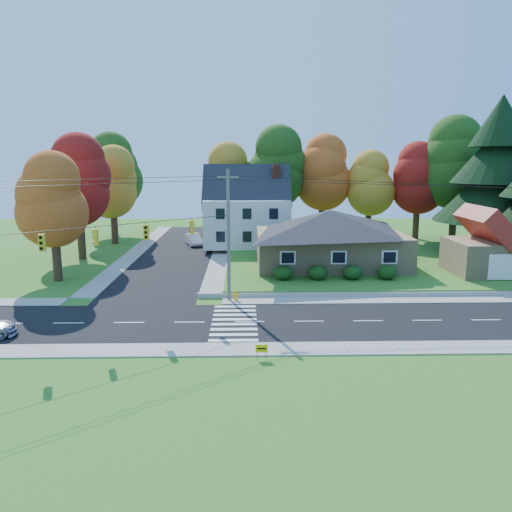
{
  "coord_description": "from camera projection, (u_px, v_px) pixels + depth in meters",
  "views": [
    {
      "loc": [
        -0.31,
        -31.87,
        10.65
      ],
      "look_at": [
        0.63,
        8.0,
        2.94
      ],
      "focal_mm": 35.0,
      "sensor_mm": 36.0,
      "label": 1
    }
  ],
  "objects": [
    {
      "name": "tree_lot_3",
      "position": [
        370.0,
        183.0,
        64.62
      ],
      "size": [
        6.16,
        6.16,
        11.47
      ],
      "color": "#3F2A19",
      "rests_on": "lawn"
    },
    {
      "name": "fire_hydrant",
      "position": [
        236.0,
        296.0,
        38.17
      ],
      "size": [
        0.49,
        0.38,
        0.86
      ],
      "color": "yellow",
      "rests_on": "ground"
    },
    {
      "name": "sidewalk_south",
      "position": [
        250.0,
        349.0,
        28.39
      ],
      "size": [
        90.0,
        2.0,
        0.08
      ],
      "primitive_type": "cube",
      "color": "#9C9A90",
      "rests_on": "ground"
    },
    {
      "name": "conifer_east_a",
      "position": [
        497.0,
        172.0,
        53.74
      ],
      "size": [
        12.8,
        12.8,
        16.96
      ],
      "color": "#3F2A19",
      "rests_on": "lawn"
    },
    {
      "name": "tree_lot_0",
      "position": [
        231.0,
        178.0,
        65.06
      ],
      "size": [
        6.72,
        6.72,
        12.51
      ],
      "color": "#3F2A19",
      "rests_on": "lawn"
    },
    {
      "name": "tree_west_0",
      "position": [
        52.0,
        201.0,
        43.33
      ],
      "size": [
        6.16,
        6.16,
        11.47
      ],
      "color": "#3F2A19",
      "rests_on": "ground"
    },
    {
      "name": "hedge_row",
      "position": [
        335.0,
        272.0,
        42.88
      ],
      "size": [
        10.7,
        1.7,
        1.27
      ],
      "color": "#163A10",
      "rests_on": "lawn"
    },
    {
      "name": "lawn",
      "position": [
        367.0,
        257.0,
        54.17
      ],
      "size": [
        30.0,
        30.0,
        0.5
      ],
      "primitive_type": "cube",
      "color": "#3D7923",
      "rests_on": "ground"
    },
    {
      "name": "ranch_house",
      "position": [
        330.0,
        237.0,
        48.58
      ],
      "size": [
        14.6,
        10.6,
        5.4
      ],
      "color": "tan",
      "rests_on": "lawn"
    },
    {
      "name": "tree_lot_2",
      "position": [
        323.0,
        173.0,
        65.21
      ],
      "size": [
        7.28,
        7.28,
        13.56
      ],
      "color": "#3F2A19",
      "rests_on": "lawn"
    },
    {
      "name": "white_car",
      "position": [
        194.0,
        239.0,
        63.12
      ],
      "size": [
        2.78,
        4.67,
        1.46
      ],
      "primitive_type": "imported",
      "rotation": [
        0.0,
        0.0,
        0.3
      ],
      "color": "silver",
      "rests_on": "road_cross"
    },
    {
      "name": "tree_lot_1",
      "position": [
        278.0,
        168.0,
        63.97
      ],
      "size": [
        7.84,
        7.84,
        14.6
      ],
      "color": "#3F2A19",
      "rests_on": "lawn"
    },
    {
      "name": "ground",
      "position": [
        249.0,
        322.0,
        33.31
      ],
      "size": [
        120.0,
        120.0,
        0.0
      ],
      "primitive_type": "plane",
      "color": "#3D7923"
    },
    {
      "name": "tree_west_1",
      "position": [
        78.0,
        181.0,
        52.88
      ],
      "size": [
        7.28,
        7.28,
        13.56
      ],
      "color": "#3F2A19",
      "rests_on": "ground"
    },
    {
      "name": "road_main",
      "position": [
        249.0,
        322.0,
        33.3
      ],
      "size": [
        90.0,
        8.0,
        0.02
      ],
      "primitive_type": "cube",
      "color": "black",
      "rests_on": "ground"
    },
    {
      "name": "traffic_infrastructure",
      "position": [
        247.0,
        243.0,
        33.65
      ],
      "size": [
        38.1,
        10.66,
        10.0
      ],
      "color": "#666059",
      "rests_on": "ground"
    },
    {
      "name": "tree_west_3",
      "position": [
        112.0,
        171.0,
        70.4
      ],
      "size": [
        7.84,
        7.84,
        14.6
      ],
      "color": "#3F2A19",
      "rests_on": "ground"
    },
    {
      "name": "road_cross",
      "position": [
        179.0,
        252.0,
        58.64
      ],
      "size": [
        8.0,
        44.0,
        0.02
      ],
      "primitive_type": "cube",
      "color": "black",
      "rests_on": "ground"
    },
    {
      "name": "tree_lot_4",
      "position": [
        419.0,
        178.0,
        63.65
      ],
      "size": [
        6.72,
        6.72,
        12.51
      ],
      "color": "#3F2A19",
      "rests_on": "lawn"
    },
    {
      "name": "tree_lot_5",
      "position": [
        457.0,
        163.0,
        61.41
      ],
      "size": [
        8.4,
        8.4,
        15.64
      ],
      "color": "#3F2A19",
      "rests_on": "lawn"
    },
    {
      "name": "garage",
      "position": [
        491.0,
        248.0,
        45.04
      ],
      "size": [
        7.3,
        6.3,
        4.6
      ],
      "color": "tan",
      "rests_on": "lawn"
    },
    {
      "name": "sidewalk_north",
      "position": [
        249.0,
        301.0,
        38.21
      ],
      "size": [
        90.0,
        2.0,
        0.08
      ],
      "primitive_type": "cube",
      "color": "#9C9A90",
      "rests_on": "ground"
    },
    {
      "name": "yard_sign",
      "position": [
        262.0,
        349.0,
        27.01
      ],
      "size": [
        0.65,
        0.05,
        0.82
      ],
      "color": "black",
      "rests_on": "ground"
    },
    {
      "name": "colonial_house",
      "position": [
        247.0,
        211.0,
        59.92
      ],
      "size": [
        10.4,
        8.4,
        9.6
      ],
      "color": "silver",
      "rests_on": "lawn"
    },
    {
      "name": "tree_west_2",
      "position": [
        112.0,
        183.0,
        62.84
      ],
      "size": [
        6.72,
        6.72,
        12.51
      ],
      "color": "#3F2A19",
      "rests_on": "ground"
    }
  ]
}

